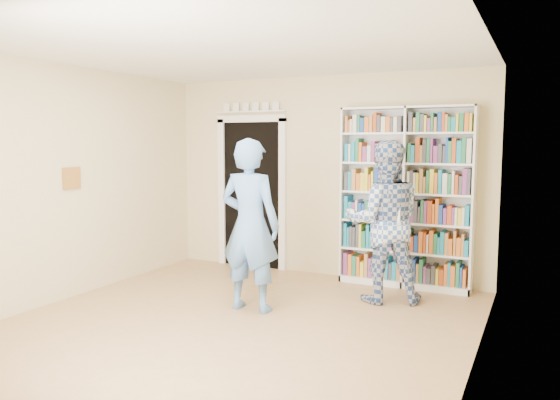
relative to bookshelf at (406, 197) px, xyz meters
The scene contains 11 objects.
floor 2.85m from the bookshelf, 116.45° to the right, with size 5.00×5.00×0.00m, color #A07E4D.
ceiling 3.05m from the bookshelf, 116.45° to the right, with size 5.00×5.00×0.00m, color white.
wall_back 1.20m from the bookshelf, behind, with size 4.50×4.50×0.00m, color beige.
wall_left 4.15m from the bookshelf, 145.54° to the right, with size 5.00×5.00×0.00m, color beige.
wall_right 2.59m from the bookshelf, 65.19° to the right, with size 5.00×5.00×0.00m, color beige.
bookshelf is the anchor object (origin of this frame).
doorway 2.27m from the bookshelf, behind, with size 1.10×0.08×2.43m.
wall_art 4.03m from the bookshelf, 147.74° to the right, with size 0.03×0.25×0.25m, color brown.
man_blue 2.14m from the bookshelf, 126.54° to the right, with size 0.68×0.44×1.86m, color #5987C6.
man_plaid 0.79m from the bookshelf, 95.11° to the right, with size 0.89×0.70×1.84m, color #2F4F90.
paper_sheet 0.95m from the bookshelf, 86.63° to the right, with size 0.20×0.01×0.28m, color white.
Camera 1 is at (2.70, -4.43, 1.82)m, focal length 35.00 mm.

